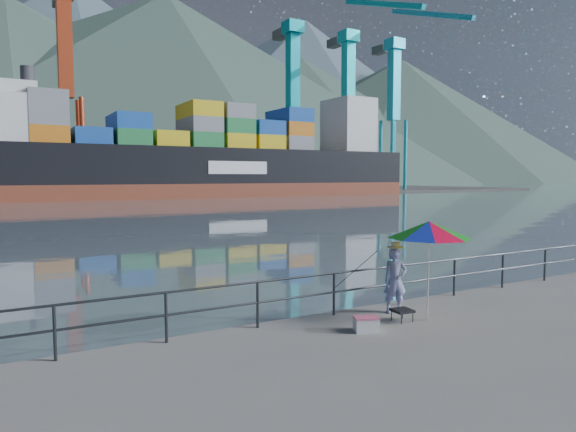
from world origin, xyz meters
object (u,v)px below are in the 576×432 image
object	(u,v)px
container_ship	(234,160)
beach_umbrella	(429,230)
fisherman	(395,281)
cooler_bag	(366,325)

from	to	relation	value
container_ship	beach_umbrella	bearing A→B (deg)	-110.51
fisherman	beach_umbrella	size ratio (longest dim) A/B	0.69
fisherman	beach_umbrella	xyz separation A→B (m)	(0.20, -0.87, 1.29)
fisherman	cooler_bag	world-z (taller)	fisherman
fisherman	beach_umbrella	bearing A→B (deg)	-56.82
fisherman	cooler_bag	distance (m)	1.85
beach_umbrella	cooler_bag	size ratio (longest dim) A/B	4.55
beach_umbrella	container_ship	bearing A→B (deg)	69.49
beach_umbrella	cooler_bag	xyz separation A→B (m)	(-1.73, 0.03, -1.93)
fisherman	container_ship	size ratio (longest dim) A/B	0.02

